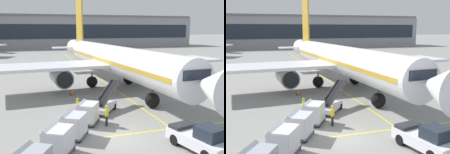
{
  "view_description": "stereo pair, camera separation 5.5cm",
  "coord_description": "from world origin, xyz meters",
  "views": [
    {
      "loc": [
        -5.98,
        -17.23,
        7.9
      ],
      "look_at": [
        1.89,
        7.86,
        3.12
      ],
      "focal_mm": 42.7,
      "sensor_mm": 36.0,
      "label": 1
    },
    {
      "loc": [
        -5.93,
        -17.25,
        7.9
      ],
      "look_at": [
        1.89,
        7.86,
        3.12
      ],
      "focal_mm": 42.7,
      "sensor_mm": 36.0,
      "label": 2
    }
  ],
  "objects": [
    {
      "name": "ground_plane",
      "position": [
        0.0,
        0.0,
        0.0
      ],
      "size": [
        600.0,
        600.0,
        0.0
      ],
      "primitive_type": "plane",
      "color": "gray"
    },
    {
      "name": "parked_airplane",
      "position": [
        4.9,
        16.95,
        3.76
      ],
      "size": [
        32.75,
        42.22,
        14.34
      ],
      "color": "white",
      "rests_on": "ground"
    },
    {
      "name": "belt_loader",
      "position": [
        0.73,
        6.73,
        0.81
      ],
      "size": [
        4.29,
        5.12,
        2.58
      ],
      "color": "silver",
      "rests_on": "ground"
    },
    {
      "name": "baggage_cart_lead",
      "position": [
        -1.56,
        3.85,
        1.0
      ],
      "size": [
        2.38,
        2.76,
        1.91
      ],
      "color": "#515156",
      "rests_on": "ground"
    },
    {
      "name": "baggage_cart_second",
      "position": [
        -3.14,
        1.27,
        1.0
      ],
      "size": [
        2.38,
        2.76,
        1.91
      ],
      "color": "#515156",
      "rests_on": "ground"
    },
    {
      "name": "baggage_cart_third",
      "position": [
        -4.54,
        -1.13,
        1.0
      ],
      "size": [
        2.38,
        2.76,
        1.91
      ],
      "color": "#515156",
      "rests_on": "ground"
    },
    {
      "name": "pushback_tug",
      "position": [
        4.52,
        -3.29,
        0.83
      ],
      "size": [
        2.99,
        4.75,
        1.83
      ],
      "color": "silver",
      "rests_on": "ground"
    },
    {
      "name": "ground_crew_by_loader",
      "position": [
        -0.14,
        2.87,
        1.0
      ],
      "size": [
        0.4,
        0.51,
        1.74
      ],
      "color": "black",
      "rests_on": "ground"
    },
    {
      "name": "ground_crew_by_carts",
      "position": [
        -1.97,
        5.98,
        1.0
      ],
      "size": [
        0.3,
        0.57,
        1.74
      ],
      "color": "black",
      "rests_on": "ground"
    },
    {
      "name": "safety_cone_engine_keepout",
      "position": [
        -1.2,
        14.19,
        0.29
      ],
      "size": [
        0.53,
        0.53,
        0.61
      ],
      "color": "black",
      "rests_on": "ground"
    },
    {
      "name": "apron_guidance_line_lead_in",
      "position": [
        4.66,
        16.19,
        0.0
      ],
      "size": [
        0.2,
        110.0,
        0.01
      ],
      "color": "yellow",
      "rests_on": "ground"
    },
    {
      "name": "apron_guidance_line_stop_bar",
      "position": [
        4.96,
        0.64,
        0.0
      ],
      "size": [
        12.0,
        0.2,
        0.01
      ],
      "color": "yellow",
      "rests_on": "ground"
    },
    {
      "name": "terminal_building",
      "position": [
        -3.5,
        99.71,
        6.74
      ],
      "size": [
        140.71,
        14.45,
        13.59
      ],
      "color": "#939399",
      "rests_on": "ground"
    }
  ]
}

